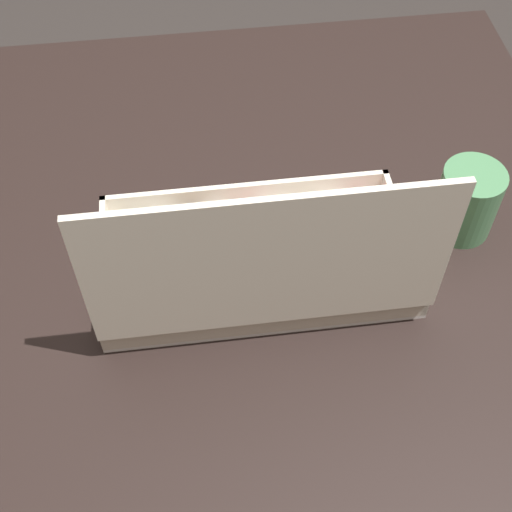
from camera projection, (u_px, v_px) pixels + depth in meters
ground_plane at (246, 437)px, 1.56m from camera, size 8.00×8.00×0.00m
dining_table at (242, 269)px, 1.07m from camera, size 1.02×0.93×0.72m
donut_box at (259, 260)px, 0.89m from camera, size 0.40×0.23×0.26m
coffee_mug at (467, 200)px, 0.95m from camera, size 0.08×0.08×0.10m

